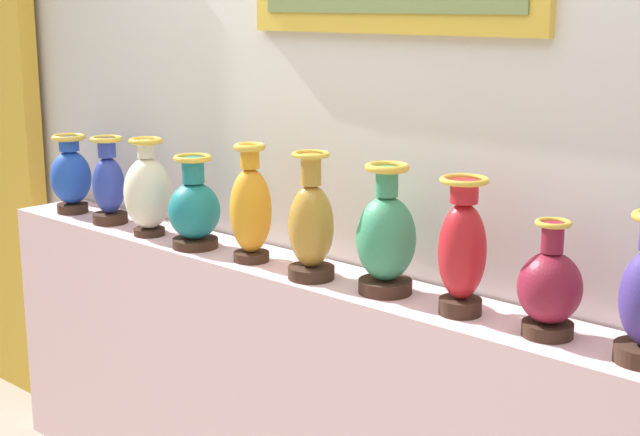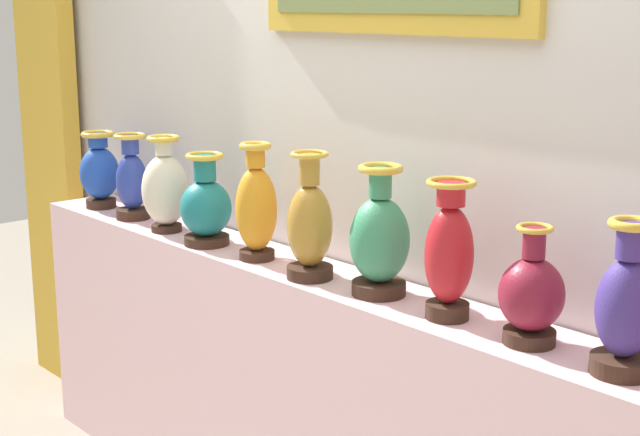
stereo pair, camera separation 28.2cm
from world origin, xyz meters
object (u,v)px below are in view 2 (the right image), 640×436
(vase_sapphire, at_px, (99,172))
(vase_jade, at_px, (379,240))
(vase_amber, at_px, (256,207))
(vase_ochre, at_px, (310,226))
(vase_indigo, at_px, (625,310))
(vase_burgundy, at_px, (531,295))
(vase_teal, at_px, (206,207))
(vase_ivory, at_px, (165,189))
(vase_crimson, at_px, (449,254))
(vase_cobalt, at_px, (132,181))

(vase_sapphire, xyz_separation_m, vase_jade, (1.61, 0.02, 0.01))
(vase_amber, distance_m, vase_ochre, 0.28)
(vase_sapphire, bearing_deg, vase_indigo, 0.10)
(vase_burgundy, height_order, vase_indigo, vase_indigo)
(vase_jade, distance_m, vase_burgundy, 0.54)
(vase_jade, bearing_deg, vase_ochre, -171.18)
(vase_amber, relative_size, vase_jade, 1.02)
(vase_teal, xyz_separation_m, vase_indigo, (1.61, 0.03, 0.02))
(vase_amber, bearing_deg, vase_ivory, -178.74)
(vase_jade, bearing_deg, vase_teal, -177.27)
(vase_amber, height_order, vase_indigo, vase_amber)
(vase_crimson, bearing_deg, vase_teal, -178.58)
(vase_teal, height_order, vase_burgundy, vase_teal)
(vase_cobalt, xyz_separation_m, vase_ivory, (0.27, -0.02, 0.01))
(vase_cobalt, bearing_deg, vase_indigo, 0.29)
(vase_cobalt, height_order, vase_ivory, vase_ivory)
(vase_teal, height_order, vase_indigo, vase_indigo)
(vase_teal, bearing_deg, vase_burgundy, 1.38)
(vase_burgundy, bearing_deg, vase_ochre, -177.56)
(vase_sapphire, xyz_separation_m, vase_ivory, (0.53, -0.02, 0.01))
(vase_cobalt, relative_size, vase_amber, 0.86)
(vase_ivory, distance_m, vase_ochre, 0.81)
(vase_teal, bearing_deg, vase_jade, 2.73)
(vase_sapphire, height_order, vase_ivory, vase_ivory)
(vase_ochre, bearing_deg, vase_indigo, 1.58)
(vase_jade, relative_size, vase_crimson, 1.01)
(vase_cobalt, xyz_separation_m, vase_indigo, (2.13, 0.01, 0.00))
(vase_ivory, xyz_separation_m, vase_burgundy, (1.61, 0.03, -0.04))
(vase_cobalt, bearing_deg, vase_ivory, -3.47)
(vase_sapphire, distance_m, vase_amber, 1.07)
(vase_ivory, xyz_separation_m, vase_jade, (1.07, 0.04, 0.00))
(vase_amber, bearing_deg, vase_indigo, 0.65)
(vase_teal, height_order, vase_crimson, vase_crimson)
(vase_crimson, bearing_deg, vase_ochre, -176.96)
(vase_ivory, bearing_deg, vase_teal, -0.18)
(vase_sapphire, bearing_deg, vase_cobalt, -1.37)
(vase_ivory, bearing_deg, vase_cobalt, 176.53)
(vase_ochre, height_order, vase_indigo, vase_ochre)
(vase_ivory, xyz_separation_m, vase_ochre, (0.81, -0.00, 0.00))
(vase_ochre, relative_size, vase_indigo, 1.08)
(vase_crimson, height_order, vase_indigo, vase_crimson)
(vase_sapphire, height_order, vase_cobalt, vase_cobalt)
(vase_crimson, relative_size, vase_indigo, 1.04)
(vase_cobalt, distance_m, vase_ochre, 1.08)
(vase_ochre, bearing_deg, vase_jade, 8.82)
(vase_sapphire, height_order, vase_amber, vase_amber)
(vase_indigo, bearing_deg, vase_ochre, -178.42)
(vase_jade, bearing_deg, vase_crimson, -2.54)
(vase_crimson, distance_m, vase_burgundy, 0.27)
(vase_ochre, xyz_separation_m, vase_crimson, (0.53, 0.03, 0.02))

